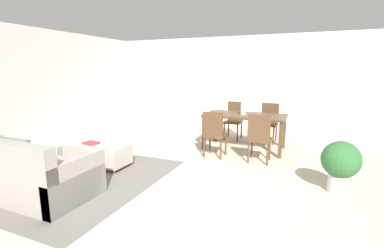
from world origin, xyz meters
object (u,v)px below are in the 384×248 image
ottoman_table (98,153)px  dining_chair_far_right (269,120)px  vase_centerpiece (243,108)px  dining_chair_near_left (214,132)px  book_on_ottoman (91,143)px  dining_chair_far_left (234,118)px  dining_table (245,119)px  dining_chair_near_right (259,136)px  couch (16,172)px  potted_plant (341,163)px

ottoman_table → dining_chair_far_right: dining_chair_far_right is taller
vase_centerpiece → dining_chair_near_left: bearing=-113.8°
book_on_ottoman → ottoman_table: bearing=1.8°
dining_chair_far_left → book_on_ottoman: (-1.89, -2.94, -0.12)m
dining_table → book_on_ottoman: 3.15m
ottoman_table → dining_chair_near_left: dining_chair_near_left is taller
dining_chair_near_left → dining_chair_far_left: same height
vase_centerpiece → book_on_ottoman: 3.14m
dining_table → dining_chair_near_right: dining_chair_near_right is taller
ottoman_table → dining_chair_far_left: bearing=59.2°
dining_table → book_on_ottoman: size_ratio=6.57×
couch → potted_plant: couch is taller
dining_table → dining_chair_near_right: (0.46, -0.83, -0.15)m
dining_chair_far_left → book_on_ottoman: size_ratio=3.54×
ottoman_table → potted_plant: potted_plant is taller
dining_chair_far_right → vase_centerpiece: (-0.44, -0.85, 0.37)m
couch → dining_chair_far_right: bearing=56.0°
book_on_ottoman → dining_chair_near_right: bearing=24.6°
dining_chair_far_left → potted_plant: size_ratio=1.24×
dining_chair_near_right → dining_chair_far_right: (-0.05, 1.67, 0.00)m
dining_table → vase_centerpiece: vase_centerpiece is taller
dining_chair_far_right → ottoman_table: bearing=-131.4°
ottoman_table → dining_table: dining_table is taller
dining_chair_far_right → vase_centerpiece: bearing=-117.6°
dining_chair_near_left → book_on_ottoman: 2.30m
couch → ottoman_table: (0.28, 1.32, -0.07)m
vase_centerpiece → book_on_ottoman: size_ratio=1.00×
dining_chair_far_right → couch: bearing=-124.0°
dining_chair_near_right → dining_table: bearing=118.8°
dining_chair_near_left → dining_chair_far_right: bearing=64.3°
book_on_ottoman → potted_plant: size_ratio=0.35×
dining_chair_far_left → vase_centerpiece: (0.40, -0.84, 0.37)m
couch → dining_table: couch is taller
dining_chair_near_left → potted_plant: dining_chair_near_left is taller
dining_chair_near_right → ottoman_table: bearing=-154.4°
book_on_ottoman → couch: bearing=-96.2°
dining_chair_far_left → book_on_ottoman: bearing=-122.7°
potted_plant → dining_chair_near_left: bearing=159.3°
dining_chair_near_right → potted_plant: (1.25, -0.82, -0.08)m
couch → book_on_ottoman: 1.33m
dining_chair_far_right → dining_table: bearing=-115.7°
dining_chair_near_left → potted_plant: size_ratio=1.24×
couch → dining_chair_near_right: size_ratio=2.48×
ottoman_table → dining_chair_far_left: size_ratio=1.25×
dining_chair_far_right → dining_chair_near_right: bearing=-88.1°
dining_table → vase_centerpiece: 0.22m
book_on_ottoman → dining_table: bearing=42.2°
ottoman_table → potted_plant: (3.90, 0.45, 0.21)m
dining_chair_near_right → potted_plant: size_ratio=1.24×
potted_plant → dining_chair_far_right: bearing=117.7°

